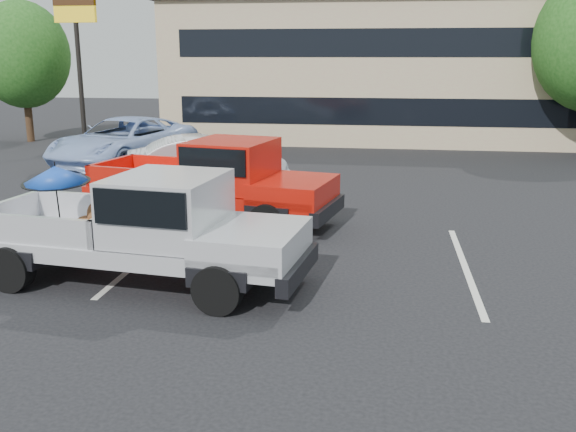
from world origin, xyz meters
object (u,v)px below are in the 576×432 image
tree_left (23,55)px  silver_pickup (156,224)px  red_pickup (225,178)px  motel_sign (76,30)px  tree_back (480,40)px  silver_sedan (208,162)px  blue_suv (124,142)px

tree_left → silver_pickup: bearing=-54.8°
silver_pickup → red_pickup: (0.17, 4.08, -0.00)m
motel_sign → tree_left: tree_left is taller
tree_back → silver_sedan: 18.70m
red_pickup → blue_suv: 8.88m
motel_sign → tree_left: (-4.00, 3.00, -0.92)m
red_pickup → tree_left: bearing=145.0°
blue_suv → motel_sign: bearing=152.8°
silver_pickup → tree_left: bearing=132.2°
silver_sedan → blue_suv: size_ratio=0.76×
silver_sedan → blue_suv: (-3.84, 3.20, 0.08)m
red_pickup → silver_sedan: 4.20m
tree_back → silver_pickup: bearing=-109.2°
tree_left → silver_pickup: (11.77, -16.66, -2.68)m
red_pickup → silver_sedan: size_ratio=1.35×
motel_sign → red_pickup: motel_sign is taller
tree_left → tree_back: (20.00, 7.00, 0.68)m
red_pickup → blue_suv: size_ratio=1.03×
tree_left → silver_pickup: size_ratio=1.02×
tree_back → blue_suv: 18.63m
tree_back → silver_sedan: tree_back is taller
red_pickup → blue_suv: bearing=138.3°
motel_sign → blue_suv: 5.25m
silver_pickup → blue_suv: silver_pickup is taller
tree_back → tree_left: bearing=-160.7°
tree_left → silver_pickup: tree_left is taller
tree_left → red_pickup: 17.55m
silver_pickup → motel_sign: bearing=126.6°
red_pickup → motel_sign: bearing=141.2°
tree_left → tree_back: 21.20m
red_pickup → silver_sedan: red_pickup is taller
silver_pickup → blue_suv: size_ratio=0.99×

